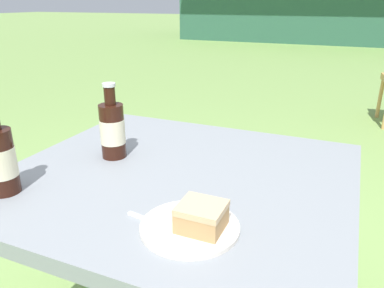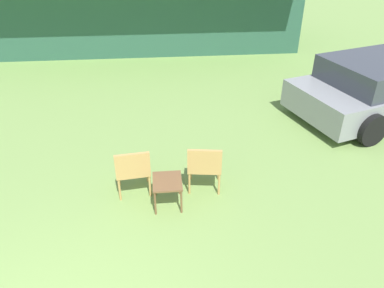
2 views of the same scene
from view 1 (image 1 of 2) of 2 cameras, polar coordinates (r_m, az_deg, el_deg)
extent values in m
cylinder|color=tan|center=(4.26, 26.73, 6.21)|extent=(0.04, 0.04, 0.39)
cube|color=gray|center=(1.05, -2.17, -5.36)|extent=(0.93, 0.86, 0.04)
cylinder|color=gray|center=(1.70, -9.52, -7.67)|extent=(0.04, 0.04, 0.64)
cylinder|color=gray|center=(1.48, 20.64, -13.64)|extent=(0.04, 0.04, 0.64)
cylinder|color=silver|center=(0.80, -0.34, -12.54)|extent=(0.21, 0.21, 0.01)
cube|color=tan|center=(0.78, 1.46, -11.39)|extent=(0.09, 0.08, 0.04)
cube|color=tan|center=(0.76, 1.48, -9.68)|extent=(0.09, 0.09, 0.01)
cylinder|color=black|center=(1.14, -12.01, 1.92)|extent=(0.07, 0.07, 0.16)
cylinder|color=black|center=(1.11, -12.44, 7.20)|extent=(0.03, 0.03, 0.05)
cylinder|color=silver|center=(1.11, -12.57, 8.81)|extent=(0.04, 0.04, 0.01)
cylinder|color=beige|center=(1.14, -12.01, 1.92)|extent=(0.07, 0.07, 0.07)
cylinder|color=black|center=(1.02, -27.16, -2.44)|extent=(0.07, 0.07, 0.16)
cylinder|color=beige|center=(1.02, -27.16, -2.44)|extent=(0.07, 0.07, 0.07)
cube|color=silver|center=(0.81, -4.93, -12.14)|extent=(0.17, 0.04, 0.01)
camera|label=2|loc=(2.99, 164.87, 43.06)|focal=35.00mm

